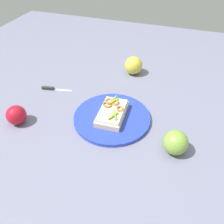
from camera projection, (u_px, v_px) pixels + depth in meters
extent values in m
plane|color=slate|center=(112.00, 119.00, 0.87)|extent=(2.00, 2.00, 0.00)
cylinder|color=#293FBE|center=(112.00, 118.00, 0.87)|extent=(0.28, 0.28, 0.01)
cube|color=beige|center=(112.00, 114.00, 0.85)|extent=(0.15, 0.10, 0.02)
cube|color=#EEEACE|center=(112.00, 110.00, 0.84)|extent=(0.14, 0.09, 0.01)
torus|color=#C47F2B|center=(114.00, 102.00, 0.86)|extent=(0.04, 0.04, 0.02)
torus|color=#AA6E20|center=(107.00, 105.00, 0.86)|extent=(0.04, 0.04, 0.02)
torus|color=#B86D37|center=(120.00, 109.00, 0.84)|extent=(0.04, 0.04, 0.02)
torus|color=#AF722E|center=(109.00, 101.00, 0.87)|extent=(0.05, 0.05, 0.01)
cube|color=#8DA82E|center=(113.00, 116.00, 0.81)|extent=(0.05, 0.03, 0.01)
cube|color=#789F4B|center=(113.00, 100.00, 0.88)|extent=(0.05, 0.02, 0.01)
cube|color=#78A246|center=(115.00, 115.00, 0.81)|extent=(0.05, 0.03, 0.01)
cube|color=#89AD34|center=(114.00, 101.00, 0.87)|extent=(0.04, 0.03, 0.01)
sphere|color=gold|center=(134.00, 65.00, 1.09)|extent=(0.09, 0.09, 0.08)
sphere|color=#7DA43D|center=(175.00, 142.00, 0.73)|extent=(0.10, 0.10, 0.08)
sphere|color=red|center=(16.00, 115.00, 0.83)|extent=(0.07, 0.07, 0.07)
cube|color=silver|center=(63.00, 90.00, 1.01)|extent=(0.03, 0.08, 0.00)
cube|color=#282F26|center=(48.00, 88.00, 1.01)|extent=(0.02, 0.05, 0.01)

